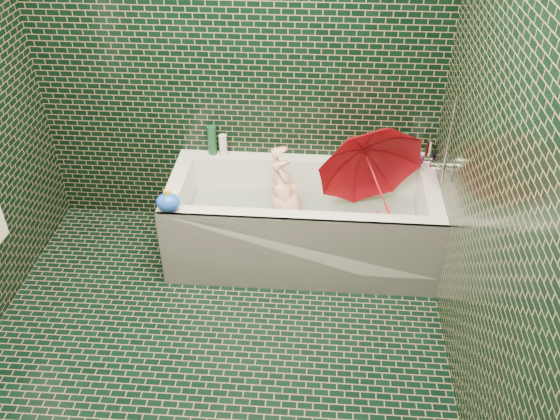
# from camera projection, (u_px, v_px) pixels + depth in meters

# --- Properties ---
(floor) EXTENTS (2.80, 2.80, 0.00)m
(floor) POSITION_uv_depth(u_px,v_px,m) (210.00, 369.00, 3.22)
(floor) COLOR black
(floor) RESTS_ON ground
(wall_back) EXTENTS (2.80, 0.00, 2.80)m
(wall_back) POSITION_uv_depth(u_px,v_px,m) (235.00, 52.00, 3.62)
(wall_back) COLOR black
(wall_back) RESTS_ON floor
(wall_right) EXTENTS (0.00, 2.80, 2.80)m
(wall_right) POSITION_uv_depth(u_px,v_px,m) (504.00, 188.00, 2.41)
(wall_right) COLOR black
(wall_right) RESTS_ON floor
(bathtub) EXTENTS (1.70, 0.75, 0.55)m
(bathtub) POSITION_uv_depth(u_px,v_px,m) (302.00, 229.00, 3.88)
(bathtub) COLOR white
(bathtub) RESTS_ON floor
(bath_mat) EXTENTS (1.35, 0.47, 0.01)m
(bath_mat) POSITION_uv_depth(u_px,v_px,m) (302.00, 234.00, 3.93)
(bath_mat) COLOR green
(bath_mat) RESTS_ON bathtub
(water) EXTENTS (1.48, 0.53, 0.00)m
(water) POSITION_uv_depth(u_px,v_px,m) (302.00, 217.00, 3.84)
(water) COLOR silver
(water) RESTS_ON bathtub
(faucet) EXTENTS (0.18, 0.19, 0.55)m
(faucet) POSITION_uv_depth(u_px,v_px,m) (441.00, 160.00, 3.51)
(faucet) COLOR silver
(faucet) RESTS_ON wall_right
(child) EXTENTS (0.97, 0.39, 0.41)m
(child) POSITION_uv_depth(u_px,v_px,m) (293.00, 217.00, 3.82)
(child) COLOR #F6B999
(child) RESTS_ON bathtub
(umbrella) EXTENTS (0.89, 0.95, 0.89)m
(umbrella) POSITION_uv_depth(u_px,v_px,m) (376.00, 180.00, 3.63)
(umbrella) COLOR red
(umbrella) RESTS_ON bathtub
(soap_bottle_a) EXTENTS (0.13, 0.13, 0.28)m
(soap_bottle_a) POSITION_uv_depth(u_px,v_px,m) (426.00, 163.00, 3.91)
(soap_bottle_a) COLOR white
(soap_bottle_a) RESTS_ON bathtub
(soap_bottle_b) EXTENTS (0.09, 0.09, 0.20)m
(soap_bottle_b) POSITION_uv_depth(u_px,v_px,m) (426.00, 164.00, 3.90)
(soap_bottle_b) COLOR #561D6F
(soap_bottle_b) RESTS_ON bathtub
(soap_bottle_c) EXTENTS (0.14, 0.14, 0.16)m
(soap_bottle_c) POSITION_uv_depth(u_px,v_px,m) (401.00, 163.00, 3.90)
(soap_bottle_c) COLOR #144826
(soap_bottle_c) RESTS_ON bathtub
(bottle_right_tall) EXTENTS (0.07, 0.07, 0.21)m
(bottle_right_tall) POSITION_uv_depth(u_px,v_px,m) (402.00, 148.00, 3.86)
(bottle_right_tall) COLOR #144826
(bottle_right_tall) RESTS_ON bathtub
(bottle_right_pump) EXTENTS (0.06, 0.06, 0.19)m
(bottle_right_pump) POSITION_uv_depth(u_px,v_px,m) (429.00, 153.00, 3.83)
(bottle_right_pump) COLOR silver
(bottle_right_pump) RESTS_ON bathtub
(bottle_left_tall) EXTENTS (0.06, 0.06, 0.20)m
(bottle_left_tall) POSITION_uv_depth(u_px,v_px,m) (212.00, 140.00, 3.95)
(bottle_left_tall) COLOR #144826
(bottle_left_tall) RESTS_ON bathtub
(bottle_left_short) EXTENTS (0.06, 0.06, 0.15)m
(bottle_left_short) POSITION_uv_depth(u_px,v_px,m) (223.00, 145.00, 3.95)
(bottle_left_short) COLOR white
(bottle_left_short) RESTS_ON bathtub
(rubber_duck) EXTENTS (0.12, 0.08, 0.10)m
(rubber_duck) POSITION_uv_depth(u_px,v_px,m) (393.00, 156.00, 3.90)
(rubber_duck) COLOR yellow
(rubber_duck) RESTS_ON bathtub
(bath_toy) EXTENTS (0.17, 0.15, 0.14)m
(bath_toy) POSITION_uv_depth(u_px,v_px,m) (168.00, 202.00, 3.44)
(bath_toy) COLOR blue
(bath_toy) RESTS_ON bathtub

